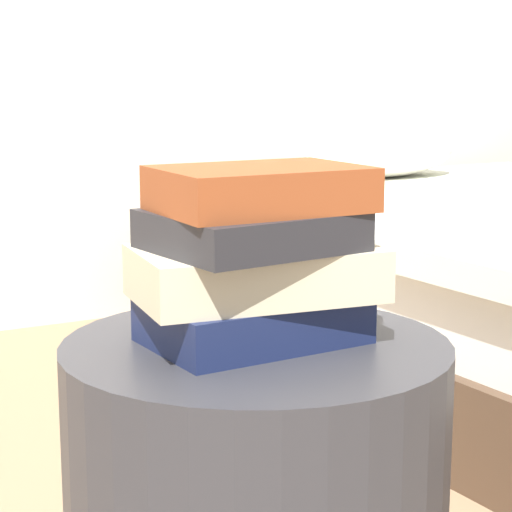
# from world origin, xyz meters

# --- Properties ---
(book_navy) EXTENTS (0.26, 0.18, 0.06)m
(book_navy) POSITION_xyz_m (-0.00, 0.01, 0.50)
(book_navy) COLOR #19234C
(book_navy) RESTS_ON side_table
(book_cream) EXTENTS (0.31, 0.20, 0.06)m
(book_cream) POSITION_xyz_m (0.00, -0.00, 0.56)
(book_cream) COLOR beige
(book_cream) RESTS_ON book_navy
(book_charcoal) EXTENTS (0.24, 0.21, 0.05)m
(book_charcoal) POSITION_xyz_m (-0.01, -0.01, 0.62)
(book_charcoal) COLOR #28282D
(book_charcoal) RESTS_ON book_cream
(book_rust) EXTENTS (0.24, 0.17, 0.05)m
(book_rust) POSITION_xyz_m (0.00, -0.01, 0.66)
(book_rust) COLOR #994723
(book_rust) RESTS_ON book_charcoal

